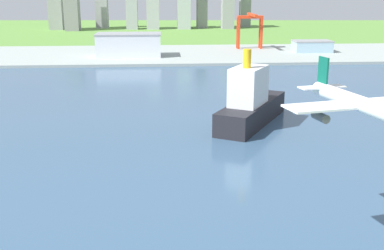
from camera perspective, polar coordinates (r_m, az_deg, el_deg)
name	(u,v)px	position (r m, az deg, el deg)	size (l,w,h in m)	color
ground_plane	(182,97)	(301.38, -1.14, 3.26)	(2400.00, 2400.00, 0.00)	#5B8D3B
water_bay	(188,123)	(243.22, -0.41, 0.22)	(840.00, 360.00, 0.15)	#385675
industrial_pier	(172,54)	(488.29, -2.30, 8.23)	(840.00, 140.00, 2.50)	#97A29C
airplane_landing	(360,104)	(122.99, 19.01, 2.30)	(36.35, 42.24, 12.62)	white
cargo_ship	(251,104)	(240.05, 6.85, 2.50)	(44.50, 61.75, 37.71)	black
port_crane_red	(250,23)	(524.06, 6.80, 11.75)	(26.48, 44.24, 36.90)	red
warehouse_main	(129,45)	(467.51, -7.38, 9.26)	(60.24, 32.40, 21.46)	silver
warehouse_annex	(312,46)	(510.50, 13.81, 8.92)	(37.86, 22.63, 11.49)	#99BCD1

